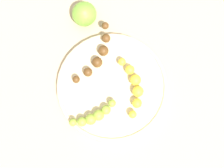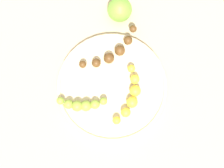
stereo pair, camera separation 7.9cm
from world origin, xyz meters
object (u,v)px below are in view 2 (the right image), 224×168
object	(u,v)px
banana_overripe	(113,52)
fruit_bowl	(112,86)
banana_yellow	(131,96)
banana_green	(82,105)
apple_green	(120,10)

from	to	relation	value
banana_overripe	fruit_bowl	bearing A→B (deg)	-37.63
banana_overripe	banana_yellow	distance (m)	0.13
banana_overripe	banana_yellow	bearing A→B (deg)	-14.85
banana_green	apple_green	distance (m)	0.28
banana_yellow	banana_overripe	bearing A→B (deg)	127.46
banana_overripe	apple_green	size ratio (longest dim) A/B	2.74
fruit_bowl	banana_green	bearing A→B (deg)	-5.79
banana_green	banana_yellow	world-z (taller)	same
apple_green	fruit_bowl	bearing A→B (deg)	44.29
banana_overripe	apple_green	bearing A→B (deg)	134.49
banana_overripe	banana_yellow	size ratio (longest dim) A/B	1.35
banana_overripe	banana_yellow	world-z (taller)	same
fruit_bowl	banana_overripe	xyz separation A→B (m)	(-0.06, -0.07, 0.02)
banana_green	banana_yellow	xyz separation A→B (m)	(-0.11, 0.06, 0.00)
apple_green	banana_yellow	bearing A→B (deg)	56.56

